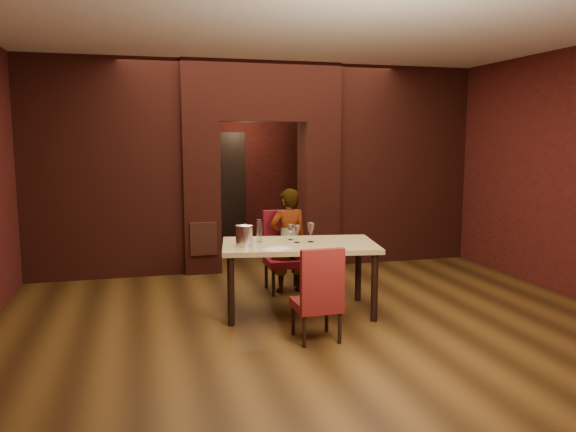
{
  "coord_description": "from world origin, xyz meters",
  "views": [
    {
      "loc": [
        -1.88,
        -6.61,
        2.04
      ],
      "look_at": [
        -0.1,
        0.0,
        1.09
      ],
      "focal_mm": 35.0,
      "sensor_mm": 36.0,
      "label": 1
    }
  ],
  "objects_px": {
    "wine_glass_c": "(311,233)",
    "water_bottle": "(259,231)",
    "chair_near": "(316,293)",
    "wine_glass_a": "(291,232)",
    "wine_glass_b": "(297,234)",
    "dining_table": "(299,278)",
    "chair_far": "(285,252)",
    "wine_bucket": "(244,236)",
    "potted_plant": "(330,267)",
    "person_seated": "(288,241)"
  },
  "relations": [
    {
      "from": "potted_plant",
      "to": "chair_far",
      "type": "bearing_deg",
      "value": -163.25
    },
    {
      "from": "chair_near",
      "to": "wine_bucket",
      "type": "xyz_separation_m",
      "value": [
        -0.57,
        0.9,
        0.46
      ]
    },
    {
      "from": "wine_glass_a",
      "to": "water_bottle",
      "type": "relative_size",
      "value": 0.71
    },
    {
      "from": "dining_table",
      "to": "chair_far",
      "type": "relative_size",
      "value": 1.65
    },
    {
      "from": "person_seated",
      "to": "wine_bucket",
      "type": "xyz_separation_m",
      "value": [
        -0.76,
        -0.92,
        0.25
      ]
    },
    {
      "from": "chair_far",
      "to": "potted_plant",
      "type": "bearing_deg",
      "value": 16.44
    },
    {
      "from": "chair_near",
      "to": "wine_glass_c",
      "type": "distance_m",
      "value": 1.07
    },
    {
      "from": "wine_glass_b",
      "to": "wine_glass_c",
      "type": "bearing_deg",
      "value": -2.0
    },
    {
      "from": "chair_near",
      "to": "dining_table",
      "type": "bearing_deg",
      "value": -96.97
    },
    {
      "from": "dining_table",
      "to": "chair_far",
      "type": "xyz_separation_m",
      "value": [
        0.07,
        0.94,
        0.12
      ]
    },
    {
      "from": "person_seated",
      "to": "dining_table",
      "type": "bearing_deg",
      "value": 79.75
    },
    {
      "from": "chair_far",
      "to": "wine_bucket",
      "type": "relative_size",
      "value": 4.57
    },
    {
      "from": "chair_far",
      "to": "chair_near",
      "type": "xyz_separation_m",
      "value": [
        -0.16,
        -1.86,
        -0.05
      ]
    },
    {
      "from": "chair_near",
      "to": "wine_glass_a",
      "type": "distance_m",
      "value": 1.22
    },
    {
      "from": "wine_glass_c",
      "to": "wine_bucket",
      "type": "xyz_separation_m",
      "value": [
        -0.8,
        -0.04,
        0.0
      ]
    },
    {
      "from": "wine_glass_a",
      "to": "wine_glass_b",
      "type": "relative_size",
      "value": 0.92
    },
    {
      "from": "wine_glass_a",
      "to": "wine_glass_b",
      "type": "height_order",
      "value": "wine_glass_b"
    },
    {
      "from": "person_seated",
      "to": "wine_glass_a",
      "type": "height_order",
      "value": "person_seated"
    },
    {
      "from": "wine_glass_a",
      "to": "wine_bucket",
      "type": "xyz_separation_m",
      "value": [
        -0.61,
        -0.24,
        0.02
      ]
    },
    {
      "from": "chair_near",
      "to": "wine_glass_c",
      "type": "bearing_deg",
      "value": -105.5
    },
    {
      "from": "chair_near",
      "to": "wine_glass_b",
      "type": "distance_m",
      "value": 1.05
    },
    {
      "from": "chair_far",
      "to": "potted_plant",
      "type": "distance_m",
      "value": 0.82
    },
    {
      "from": "wine_glass_a",
      "to": "water_bottle",
      "type": "height_order",
      "value": "water_bottle"
    },
    {
      "from": "person_seated",
      "to": "water_bottle",
      "type": "height_order",
      "value": "person_seated"
    },
    {
      "from": "person_seated",
      "to": "potted_plant",
      "type": "bearing_deg",
      "value": -162.64
    },
    {
      "from": "wine_glass_a",
      "to": "wine_bucket",
      "type": "relative_size",
      "value": 0.8
    },
    {
      "from": "person_seated",
      "to": "wine_bucket",
      "type": "relative_size",
      "value": 5.9
    },
    {
      "from": "chair_far",
      "to": "chair_near",
      "type": "distance_m",
      "value": 1.86
    },
    {
      "from": "chair_near",
      "to": "wine_glass_a",
      "type": "relative_size",
      "value": 5.18
    },
    {
      "from": "wine_glass_b",
      "to": "dining_table",
      "type": "bearing_deg",
      "value": -51.11
    },
    {
      "from": "wine_glass_b",
      "to": "potted_plant",
      "type": "distance_m",
      "value": 1.56
    },
    {
      "from": "wine_glass_a",
      "to": "wine_glass_b",
      "type": "bearing_deg",
      "value": -82.58
    },
    {
      "from": "wine_glass_c",
      "to": "water_bottle",
      "type": "xyz_separation_m",
      "value": [
        -0.58,
        0.17,
        0.02
      ]
    },
    {
      "from": "chair_near",
      "to": "person_seated",
      "type": "distance_m",
      "value": 1.84
    },
    {
      "from": "wine_glass_c",
      "to": "potted_plant",
      "type": "distance_m",
      "value": 1.49
    },
    {
      "from": "person_seated",
      "to": "water_bottle",
      "type": "xyz_separation_m",
      "value": [
        -0.54,
        -0.7,
        0.27
      ]
    },
    {
      "from": "dining_table",
      "to": "chair_near",
      "type": "relative_size",
      "value": 1.82
    },
    {
      "from": "person_seated",
      "to": "wine_glass_b",
      "type": "xyz_separation_m",
      "value": [
        -0.13,
        -0.87,
        0.24
      ]
    },
    {
      "from": "wine_glass_a",
      "to": "potted_plant",
      "type": "xyz_separation_m",
      "value": [
        0.84,
        0.94,
        -0.69
      ]
    },
    {
      "from": "chair_near",
      "to": "water_bottle",
      "type": "bearing_deg",
      "value": -74.17
    },
    {
      "from": "chair_near",
      "to": "water_bottle",
      "type": "height_order",
      "value": "water_bottle"
    },
    {
      "from": "wine_glass_b",
      "to": "wine_glass_a",
      "type": "bearing_deg",
      "value": 97.42
    },
    {
      "from": "wine_glass_b",
      "to": "person_seated",
      "type": "bearing_deg",
      "value": 81.56
    },
    {
      "from": "wine_bucket",
      "to": "water_bottle",
      "type": "xyz_separation_m",
      "value": [
        0.22,
        0.21,
        0.02
      ]
    },
    {
      "from": "wine_bucket",
      "to": "potted_plant",
      "type": "bearing_deg",
      "value": 39.05
    },
    {
      "from": "chair_far",
      "to": "wine_glass_c",
      "type": "height_order",
      "value": "chair_far"
    },
    {
      "from": "water_bottle",
      "to": "potted_plant",
      "type": "relative_size",
      "value": 0.56
    },
    {
      "from": "chair_near",
      "to": "wine_glass_b",
      "type": "height_order",
      "value": "wine_glass_b"
    },
    {
      "from": "chair_far",
      "to": "potted_plant",
      "type": "xyz_separation_m",
      "value": [
        0.73,
        0.22,
        -0.3
      ]
    },
    {
      "from": "water_bottle",
      "to": "potted_plant",
      "type": "xyz_separation_m",
      "value": [
        1.23,
        0.96,
        -0.73
      ]
    }
  ]
}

